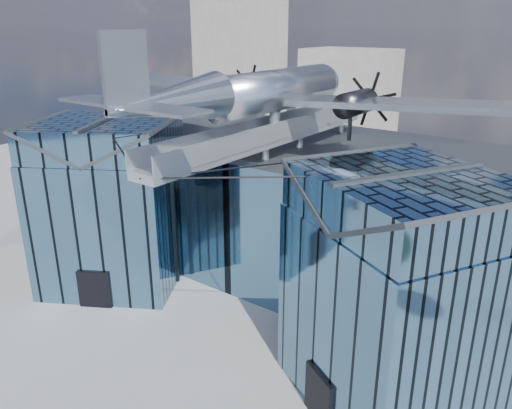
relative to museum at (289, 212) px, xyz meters
The scene contains 4 objects.
ground_plane 8.03m from the museum, 90.00° to the right, with size 120.00×120.00×0.00m, color gray.
museum is the anchor object (origin of this frame).
bg_towers 44.92m from the museum, 88.14° to the left, with size 77.00×24.50×26.00m.
tree_side_w 32.85m from the museum, 167.83° to the left, with size 3.11×3.11×4.65m.
Camera 1 is at (17.34, -21.51, 17.84)m, focal length 35.00 mm.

